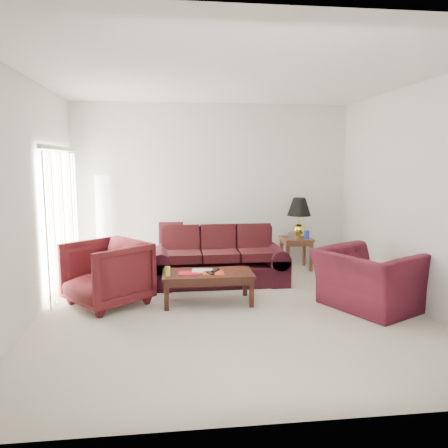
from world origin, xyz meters
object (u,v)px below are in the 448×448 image
Objects in this scene: armchair_right at (368,280)px; sofa at (219,257)px; end_table at (296,253)px; floor_lamp at (103,225)px; armchair_left at (107,273)px; coffee_table at (208,287)px.

sofa is at bearing 24.65° from armchair_right.
floor_lamp is (-3.44, 0.05, 0.59)m from end_table.
end_table is at bearing -0.83° from floor_lamp.
armchair_left is at bearing -152.36° from end_table.
armchair_right is 2.18m from coffee_table.
floor_lamp is at bearing 179.17° from end_table.
floor_lamp is 1.44× the size of armchair_right.
floor_lamp is at bearing 150.88° from coffee_table.
armchair_right is (0.35, -2.23, 0.11)m from end_table.
armchair_right is (3.79, -2.28, -0.48)m from floor_lamp.
armchair_left is 1.41m from coffee_table.
armchair_right is at bearing -81.09° from end_table.
coffee_table is (-2.12, 0.49, -0.18)m from armchair_right.
armchair_left is at bearing -80.64° from floor_lamp.
sofa is 1.70m from end_table.
floor_lamp reaches higher than armchair_left.
floor_lamp is at bearing 160.06° from sofa.
end_table is (1.50, 0.78, -0.15)m from sofa.
armchair_right is at bearing 41.07° from armchair_left.
armchair_left is at bearing 53.36° from armchair_right.
sofa is 1.77× the size of armchair_right.
armchair_right is at bearing -34.71° from sofa.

